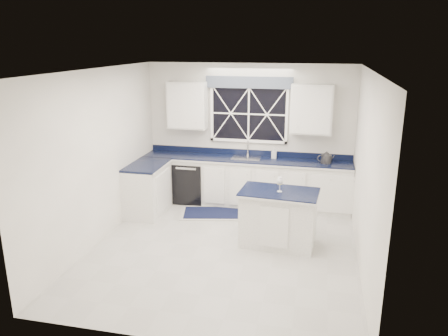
% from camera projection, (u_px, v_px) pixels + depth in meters
% --- Properties ---
extents(ground, '(4.50, 4.50, 0.00)m').
position_uv_depth(ground, '(224.00, 248.00, 6.76)').
color(ground, '#B0B0AB').
rests_on(ground, ground).
extents(back_wall, '(4.00, 0.10, 2.70)m').
position_uv_depth(back_wall, '(249.00, 134.00, 8.49)').
color(back_wall, white).
rests_on(back_wall, ground).
extents(base_cabinets, '(3.99, 1.60, 0.90)m').
position_uv_depth(base_cabinets, '(227.00, 184.00, 8.37)').
color(base_cabinets, white).
rests_on(base_cabinets, ground).
extents(countertop, '(3.98, 0.64, 0.04)m').
position_uv_depth(countertop, '(246.00, 159.00, 8.33)').
color(countertop, black).
rests_on(countertop, base_cabinets).
extents(dishwasher, '(0.60, 0.58, 0.82)m').
position_uv_depth(dishwasher, '(191.00, 181.00, 8.70)').
color(dishwasher, black).
rests_on(dishwasher, ground).
extents(window, '(1.65, 0.09, 1.26)m').
position_uv_depth(window, '(249.00, 110.00, 8.31)').
color(window, black).
rests_on(window, ground).
extents(upper_cabinets, '(3.10, 0.34, 0.90)m').
position_uv_depth(upper_cabinets, '(248.00, 107.00, 8.18)').
color(upper_cabinets, white).
rests_on(upper_cabinets, ground).
extents(faucet, '(0.05, 0.20, 0.30)m').
position_uv_depth(faucet, '(248.00, 148.00, 8.46)').
color(faucet, '#BBBBBD').
rests_on(faucet, countertop).
extents(island, '(1.23, 0.80, 0.88)m').
position_uv_depth(island, '(278.00, 218.00, 6.80)').
color(island, white).
rests_on(island, ground).
extents(rug, '(1.30, 0.95, 0.02)m').
position_uv_depth(rug, '(213.00, 213.00, 8.13)').
color(rug, '#A9A8A4').
rests_on(rug, ground).
extents(kettle, '(0.31, 0.22, 0.22)m').
position_uv_depth(kettle, '(326.00, 158.00, 7.97)').
color(kettle, '#313234').
rests_on(kettle, countertop).
extents(wine_glass, '(0.10, 0.10, 0.23)m').
position_uv_depth(wine_glass, '(280.00, 182.00, 6.61)').
color(wine_glass, silver).
rests_on(wine_glass, island).
extents(soap_bottle, '(0.10, 0.10, 0.21)m').
position_uv_depth(soap_bottle, '(274.00, 153.00, 8.29)').
color(soap_bottle, silver).
rests_on(soap_bottle, countertop).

